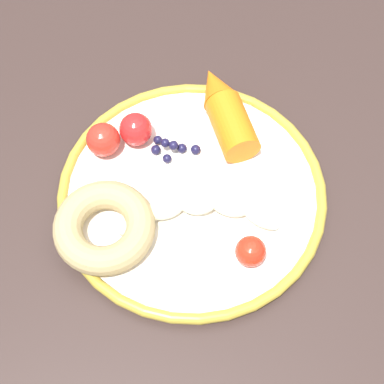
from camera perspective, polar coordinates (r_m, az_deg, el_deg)
name	(u,v)px	position (r m, az deg, el deg)	size (l,w,h in m)	color
ground_plane	(215,341)	(1.36, 2.22, -14.27)	(6.00, 6.00, 0.00)	gray
dining_table	(231,222)	(0.77, 3.83, -2.91)	(1.09, 0.82, 0.71)	#312420
plate	(192,193)	(0.67, 0.00, -0.12)	(0.31, 0.31, 0.02)	white
banana	(198,209)	(0.65, 0.60, -1.64)	(0.19, 0.06, 0.03)	beige
carrot_orange	(224,110)	(0.71, 3.18, 7.99)	(0.07, 0.13, 0.04)	orange
donut	(104,227)	(0.64, -8.53, -3.39)	(0.11, 0.11, 0.03)	tan
blueberry_pile	(172,148)	(0.69, -1.97, 4.33)	(0.06, 0.04, 0.02)	#191638
tomato_near	(103,140)	(0.69, -8.63, 5.05)	(0.04, 0.04, 0.04)	red
tomato_mid	(251,251)	(0.62, 5.72, -5.76)	(0.03, 0.03, 0.03)	red
tomato_far	(136,129)	(0.70, -5.49, 6.09)	(0.04, 0.04, 0.04)	red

